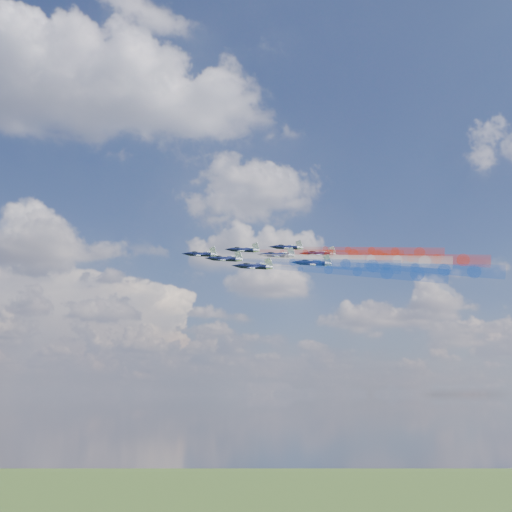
{
  "coord_description": "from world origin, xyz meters",
  "views": [
    {
      "loc": [
        -15.27,
        -199.29,
        120.45
      ],
      "look_at": [
        10.77,
        -22.18,
        162.06
      ],
      "focal_mm": 41.94,
      "sensor_mm": 36.0,
      "label": 1
    }
  ],
  "objects": [
    {
      "name": "jet_outer_left",
      "position": [
        7.46,
        -40.84,
        154.68
      ],
      "size": [
        15.47,
        14.49,
        7.66
      ],
      "primitive_type": null,
      "rotation": [
        0.11,
        -0.34,
        1.12
      ],
      "color": "black"
    },
    {
      "name": "trail_outer_left",
      "position": [
        33.07,
        -52.17,
        151.71
      ],
      "size": [
        43.17,
        23.17,
        10.01
      ],
      "primitive_type": null,
      "rotation": [
        0.11,
        -0.34,
        1.12
      ],
      "color": "blue"
    },
    {
      "name": "trail_inner_right",
      "position": [
        33.82,
        -22.62,
        163.53
      ],
      "size": [
        43.17,
        23.17,
        10.01
      ],
      "primitive_type": null,
      "rotation": [
        0.11,
        -0.34,
        1.12
      ],
      "color": "red"
    },
    {
      "name": "trail_rear_right",
      "position": [
        56.82,
        -31.53,
        160.89
      ],
      "size": [
        43.17,
        23.17,
        10.01
      ],
      "primitive_type": null,
      "rotation": [
        0.11,
        -0.34,
        1.12
      ],
      "color": "red"
    },
    {
      "name": "trail_lead",
      "position": [
        19.77,
        -27.06,
        160.54
      ],
      "size": [
        43.17,
        23.17,
        10.01
      ],
      "primitive_type": null,
      "rotation": [
        0.11,
        -0.34,
        1.12
      ],
      "color": "white"
    },
    {
      "name": "jet_rear_right",
      "position": [
        31.22,
        -20.2,
        163.86
      ],
      "size": [
        15.47,
        14.49,
        7.66
      ],
      "primitive_type": null,
      "rotation": [
        0.11,
        -0.34,
        1.12
      ],
      "color": "black"
    },
    {
      "name": "jet_inner_left",
      "position": [
        0.76,
        -27.04,
        159.7
      ],
      "size": [
        15.47,
        14.49,
        7.66
      ],
      "primitive_type": null,
      "rotation": [
        0.11,
        -0.34,
        1.12
      ],
      "color": "black"
    },
    {
      "name": "jet_inner_right",
      "position": [
        8.21,
        -11.29,
        166.5
      ],
      "size": [
        15.47,
        14.49,
        7.66
      ],
      "primitive_type": null,
      "rotation": [
        0.11,
        -0.34,
        1.12
      ],
      "color": "black"
    },
    {
      "name": "jet_lead",
      "position": [
        -5.84,
        -15.74,
        163.5
      ],
      "size": [
        15.47,
        14.49,
        7.66
      ],
      "primitive_type": null,
      "rotation": [
        0.11,
        -0.34,
        1.12
      ],
      "color": "black"
    },
    {
      "name": "trail_inner_left",
      "position": [
        26.37,
        -38.37,
        156.74
      ],
      "size": [
        43.17,
        23.17,
        10.01
      ],
      "primitive_type": null,
      "rotation": [
        0.11,
        -0.34,
        1.12
      ],
      "color": "blue"
    },
    {
      "name": "jet_rear_left",
      "position": [
        24.78,
        -37.65,
        156.89
      ],
      "size": [
        15.47,
        14.49,
        7.66
      ],
      "primitive_type": null,
      "rotation": [
        0.11,
        -0.34,
        1.12
      ],
      "color": "black"
    },
    {
      "name": "trail_rear_left",
      "position": [
        50.39,
        -48.98,
        153.93
      ],
      "size": [
        43.17,
        23.17,
        10.01
      ],
      "primitive_type": null,
      "rotation": [
        0.11,
        -0.34,
        1.12
      ],
      "color": "blue"
    },
    {
      "name": "trail_outer_right",
      "position": [
        49.28,
        -18.24,
        166.03
      ],
      "size": [
        43.17,
        23.17,
        10.01
      ],
      "primitive_type": null,
      "rotation": [
        0.11,
        -0.34,
        1.12
      ],
      "color": "red"
    },
    {
      "name": "jet_center_third",
      "position": [
        17.09,
        -24.64,
        161.96
      ],
      "size": [
        15.47,
        14.49,
        7.66
      ],
      "primitive_type": null,
      "rotation": [
        0.11,
        -0.34,
        1.12
      ],
      "color": "black"
    },
    {
      "name": "jet_outer_right",
      "position": [
        23.67,
        -6.91,
        169.0
      ],
      "size": [
        15.47,
        14.49,
        7.66
      ],
      "primitive_type": null,
      "rotation": [
        0.11,
        -0.34,
        1.12
      ],
      "color": "black"
    },
    {
      "name": "trail_center_third",
      "position": [
        42.7,
        -35.97,
        158.99
      ],
      "size": [
        43.17,
        23.17,
        10.01
      ],
      "primitive_type": null,
      "rotation": [
        0.11,
        -0.34,
        1.12
      ],
      "color": "white"
    }
  ]
}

